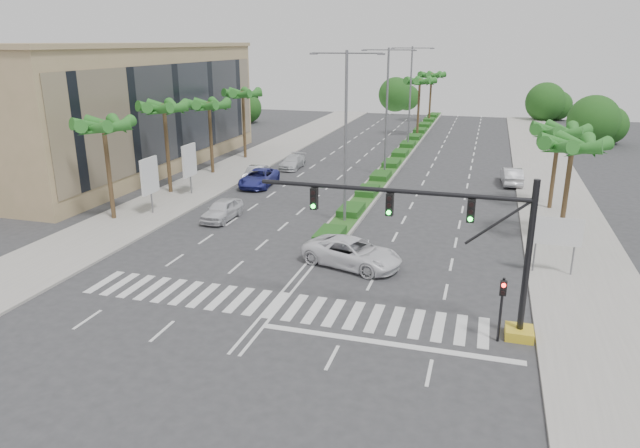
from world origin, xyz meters
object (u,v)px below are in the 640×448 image
Objects in this scene: car_parked_b at (256,174)px; car_parked_c at (259,178)px; car_parked_d at (293,162)px; car_crossing at (352,253)px; car_right at (512,176)px; car_parked_a at (222,210)px.

car_parked_c is (0.97, -1.61, 0.05)m from car_parked_b.
car_crossing is at bearing -64.62° from car_parked_d.
car_parked_b is at bearing 9.00° from car_right.
car_parked_d is 21.56m from car_right.
car_parked_b is 0.79× the size of car_parked_c.
car_parked_c is 8.09m from car_parked_d.
car_parked_b is at bearing -103.09° from car_parked_d.
car_parked_b is 0.91× the size of car_right.
car_parked_a is at bearing -83.15° from car_parked_b.
car_parked_a is 10.35m from car_parked_c.
car_right reaches higher than car_parked_b.
car_crossing is at bearing 63.78° from car_right.
car_parked_c is at bearing -63.04° from car_parked_b.
car_parked_c is 1.14× the size of car_right.
car_parked_c is 1.19× the size of car_parked_d.
car_right is (22.92, 5.53, 0.07)m from car_parked_b.
car_crossing is at bearing -55.95° from car_parked_c.
car_right is at bearing -3.54° from car_parked_d.
car_parked_a is at bearing 35.58° from car_right.
car_right is (9.36, 23.57, -0.03)m from car_crossing.
car_parked_d is 0.96× the size of car_right.
car_parked_d is at bearing 93.84° from car_parked_a.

